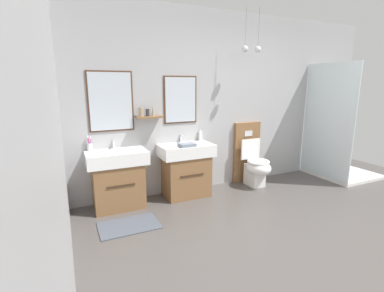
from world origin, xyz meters
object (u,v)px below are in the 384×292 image
(shower_tray, at_px, (337,155))
(folded_hand_towel, at_px, (187,145))
(vanity_sink_left, at_px, (118,178))
(vanity_sink_right, at_px, (186,169))
(soap_dispenser, at_px, (200,136))
(toilet, at_px, (252,162))
(toothbrush_cup, at_px, (90,146))

(shower_tray, bearing_deg, folded_hand_towel, 176.42)
(vanity_sink_left, xyz_separation_m, folded_hand_towel, (0.94, -0.13, 0.38))
(vanity_sink_right, bearing_deg, soap_dispenser, 27.87)
(vanity_sink_right, height_order, folded_hand_towel, folded_hand_towel)
(toilet, distance_m, folded_hand_towel, 1.29)
(toothbrush_cup, xyz_separation_m, shower_tray, (4.05, -0.47, -0.43))
(vanity_sink_right, distance_m, toothbrush_cup, 1.36)
(vanity_sink_left, relative_size, shower_tray, 0.39)
(vanity_sink_right, distance_m, toilet, 1.18)
(soap_dispenser, bearing_deg, folded_hand_towel, -139.65)
(vanity_sink_right, relative_size, toilet, 0.77)
(vanity_sink_left, xyz_separation_m, toilet, (2.15, -0.01, -0.03))
(soap_dispenser, bearing_deg, toilet, -11.21)
(vanity_sink_left, height_order, soap_dispenser, soap_dispenser)
(toothbrush_cup, relative_size, soap_dispenser, 1.18)
(vanity_sink_right, xyz_separation_m, shower_tray, (2.77, -0.31, -0.02))
(folded_hand_towel, bearing_deg, vanity_sink_right, 73.41)
(folded_hand_towel, relative_size, shower_tray, 0.11)
(vanity_sink_left, height_order, shower_tray, shower_tray)
(vanity_sink_left, bearing_deg, toothbrush_cup, 152.87)
(vanity_sink_left, xyz_separation_m, shower_tray, (3.75, -0.31, -0.02))
(toothbrush_cup, relative_size, shower_tray, 0.10)
(toilet, relative_size, folded_hand_towel, 4.55)
(toilet, bearing_deg, toothbrush_cup, 176.26)
(toilet, relative_size, soap_dispenser, 5.80)
(vanity_sink_left, bearing_deg, soap_dispenser, 7.30)
(vanity_sink_left, relative_size, soap_dispenser, 4.46)
(vanity_sink_left, bearing_deg, vanity_sink_right, 0.00)
(toothbrush_cup, bearing_deg, shower_tray, -6.55)
(vanity_sink_right, height_order, soap_dispenser, soap_dispenser)
(soap_dispenser, height_order, shower_tray, shower_tray)
(toilet, distance_m, toothbrush_cup, 2.50)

